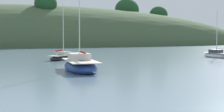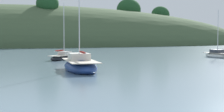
{
  "view_description": "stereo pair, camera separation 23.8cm",
  "coord_description": "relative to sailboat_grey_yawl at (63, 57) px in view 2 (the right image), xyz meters",
  "views": [
    {
      "loc": [
        -11.52,
        -11.86,
        3.21
      ],
      "look_at": [
        0.0,
        20.0,
        1.2
      ],
      "focal_mm": 56.69,
      "sensor_mm": 36.0,
      "label": 1
    },
    {
      "loc": [
        -11.29,
        -11.94,
        3.21
      ],
      "look_at": [
        0.0,
        20.0,
        1.2
      ],
      "focal_mm": 56.69,
      "sensor_mm": 36.0,
      "label": 2
    }
  ],
  "objects": [
    {
      "name": "sailboat_cream_ketch",
      "position": [
        21.83,
        -2.9,
        0.01
      ],
      "size": [
        2.3,
        5.66,
        7.01
      ],
      "color": "white",
      "rests_on": "ground"
    },
    {
      "name": "sailboat_grey_yawl",
      "position": [
        0.0,
        0.0,
        0.0
      ],
      "size": [
        4.79,
        4.78,
        7.51
      ],
      "color": "#232328",
      "rests_on": "ground"
    },
    {
      "name": "far_shoreline_hill",
      "position": [
        1.99,
        59.77,
        -0.21
      ],
      "size": [
        150.0,
        36.0,
        26.92
      ],
      "color": "#425638",
      "rests_on": "ground"
    },
    {
      "name": "sailboat_white_near",
      "position": [
        -1.41,
        -14.37,
        0.13
      ],
      "size": [
        3.37,
        8.1,
        9.36
      ],
      "color": "navy",
      "rests_on": "ground"
    }
  ]
}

